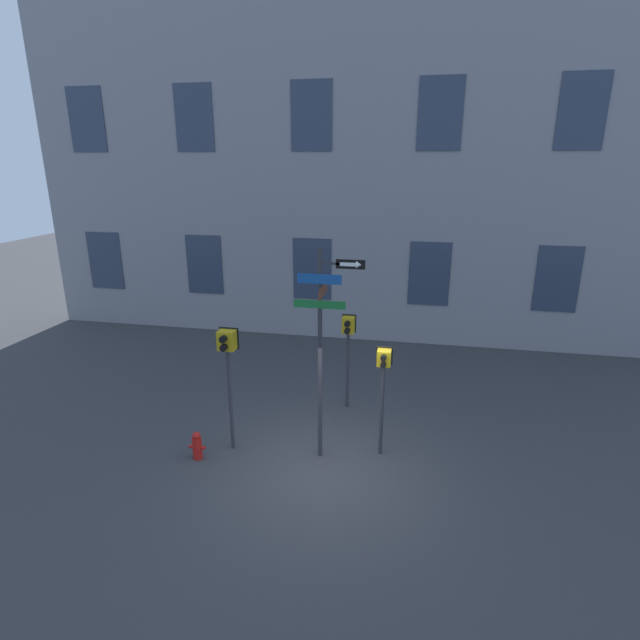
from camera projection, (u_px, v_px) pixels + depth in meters
The scene contains 7 objects.
ground_plane at pixel (326, 473), 10.21m from camera, with size 60.00×60.00×0.00m, color #38383A.
building_facade at pixel (375, 116), 15.76m from camera, with size 24.00×0.64×14.89m.
street_sign_pole at pixel (323, 337), 9.96m from camera, with size 1.39×0.76×4.52m.
pedestrian_signal_left at pixel (228, 355), 10.41m from camera, with size 0.42×0.40×2.78m.
pedestrian_signal_right at pixel (383, 375), 10.31m from camera, with size 0.34×0.40×2.44m.
pedestrian_signal_across at pixel (348, 337), 12.36m from camera, with size 0.36×0.40×2.46m.
fire_hydrant at pixel (197, 446), 10.61m from camera, with size 0.36×0.20×0.63m.
Camera 1 is at (1.59, -8.62, 6.10)m, focal length 28.00 mm.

